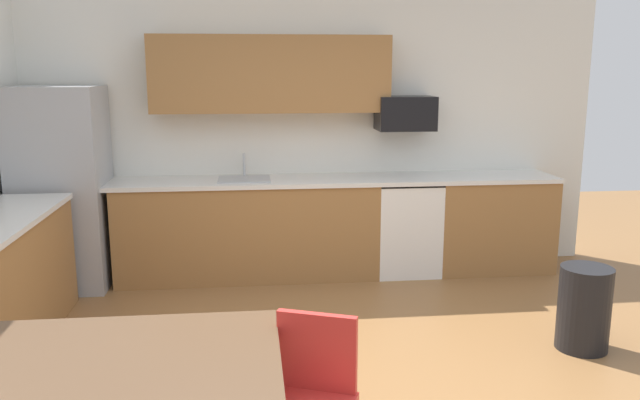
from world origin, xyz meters
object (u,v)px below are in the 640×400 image
at_px(refrigerator, 62,189).
at_px(microwave, 405,113).
at_px(dining_table, 114,370).
at_px(chair_near_table, 310,394).
at_px(oven_range, 405,226).
at_px(trash_bin, 584,308).

bearing_deg(refrigerator, microwave, 3.27).
distance_m(dining_table, chair_near_table, 0.87).
relative_size(oven_range, microwave, 1.69).
distance_m(microwave, dining_table, 4.08).
bearing_deg(dining_table, chair_near_table, 5.47).
bearing_deg(trash_bin, oven_range, 113.98).
height_order(refrigerator, trash_bin, refrigerator).
bearing_deg(dining_table, oven_range, 58.13).
relative_size(refrigerator, microwave, 3.34).
distance_m(oven_range, microwave, 1.08).
xyz_separation_m(refrigerator, microwave, (3.15, 0.18, 0.63)).
bearing_deg(microwave, chair_near_table, -110.16).
bearing_deg(chair_near_table, microwave, 69.84).
bearing_deg(oven_range, trash_bin, -66.02).
relative_size(microwave, trash_bin, 0.90).
relative_size(chair_near_table, trash_bin, 1.42).
relative_size(refrigerator, trash_bin, 3.01).
height_order(chair_near_table, trash_bin, chair_near_table).
relative_size(oven_range, dining_table, 0.65).
distance_m(dining_table, trash_bin, 3.27).
relative_size(refrigerator, chair_near_table, 2.12).
bearing_deg(dining_table, trash_bin, 26.47).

